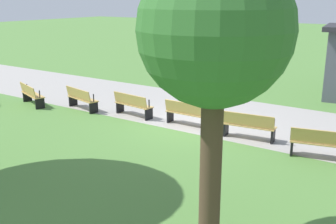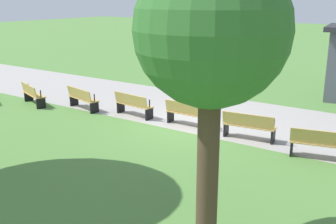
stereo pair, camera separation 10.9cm
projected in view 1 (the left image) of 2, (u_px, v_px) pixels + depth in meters
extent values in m
plane|color=#54843D|center=(188.00, 125.00, 14.34)|extent=(120.00, 120.00, 0.00)
cube|color=#A39E99|center=(213.00, 113.00, 15.86)|extent=(37.68, 5.19, 0.01)
cube|color=tan|center=(33.00, 95.00, 16.95)|extent=(1.71, 0.96, 0.04)
cube|color=tan|center=(28.00, 89.00, 16.76)|extent=(1.59, 0.65, 0.40)
cube|color=black|center=(27.00, 96.00, 17.60)|extent=(0.18, 0.37, 0.43)
cylinder|color=black|center=(27.00, 87.00, 17.50)|extent=(0.06, 0.06, 0.30)
cube|color=black|center=(40.00, 104.00, 16.42)|extent=(0.18, 0.37, 0.43)
cylinder|color=black|center=(40.00, 94.00, 16.32)|extent=(0.06, 0.06, 0.30)
cube|color=tan|center=(83.00, 99.00, 16.27)|extent=(1.71, 0.80, 0.04)
cube|color=tan|center=(78.00, 93.00, 16.07)|extent=(1.63, 0.47, 0.40)
cube|color=black|center=(73.00, 101.00, 16.87)|extent=(0.14, 0.38, 0.43)
cylinder|color=black|center=(73.00, 91.00, 16.77)|extent=(0.05, 0.05, 0.30)
cube|color=black|center=(94.00, 108.00, 15.80)|extent=(0.14, 0.38, 0.43)
cylinder|color=black|center=(94.00, 98.00, 15.70)|extent=(0.05, 0.05, 0.30)
cube|color=tan|center=(134.00, 105.00, 15.36)|extent=(1.69, 0.62, 0.04)
cube|color=tan|center=(130.00, 99.00, 15.14)|extent=(1.65, 0.29, 0.40)
cube|color=black|center=(120.00, 107.00, 15.90)|extent=(0.10, 0.38, 0.43)
cylinder|color=black|center=(120.00, 97.00, 15.80)|extent=(0.05, 0.05, 0.30)
cube|color=black|center=(149.00, 114.00, 14.94)|extent=(0.10, 0.38, 0.43)
cylinder|color=black|center=(149.00, 104.00, 14.85)|extent=(0.05, 0.05, 0.30)
cube|color=tan|center=(188.00, 113.00, 14.22)|extent=(1.65, 0.44, 0.04)
cube|color=tan|center=(186.00, 108.00, 13.99)|extent=(1.65, 0.10, 0.40)
cube|color=black|center=(170.00, 116.00, 14.69)|extent=(0.06, 0.37, 0.43)
cylinder|color=black|center=(171.00, 106.00, 14.60)|extent=(0.04, 0.04, 0.30)
cube|color=black|center=(208.00, 123.00, 13.87)|extent=(0.06, 0.37, 0.43)
cylinder|color=black|center=(208.00, 112.00, 13.78)|extent=(0.04, 0.04, 0.30)
cube|color=tan|center=(249.00, 125.00, 12.87)|extent=(1.69, 0.62, 0.04)
cube|color=tan|center=(248.00, 120.00, 12.63)|extent=(1.65, 0.29, 0.40)
cube|color=black|center=(226.00, 129.00, 13.27)|extent=(0.10, 0.38, 0.43)
cylinder|color=black|center=(227.00, 117.00, 13.18)|extent=(0.05, 0.05, 0.30)
cube|color=black|center=(273.00, 136.00, 12.59)|extent=(0.10, 0.38, 0.43)
cylinder|color=black|center=(274.00, 124.00, 12.50)|extent=(0.05, 0.05, 0.30)
cube|color=tan|center=(321.00, 143.00, 11.33)|extent=(1.71, 0.80, 0.04)
cube|color=tan|center=(322.00, 137.00, 11.08)|extent=(1.63, 0.47, 0.40)
cube|color=black|center=(292.00, 147.00, 11.65)|extent=(0.14, 0.38, 0.43)
cylinder|color=black|center=(293.00, 134.00, 11.56)|extent=(0.05, 0.05, 0.30)
cylinder|color=#4C3828|center=(211.00, 167.00, 7.05)|extent=(0.38, 0.38, 3.06)
sphere|color=#336B2D|center=(215.00, 29.00, 6.41)|extent=(2.53, 2.53, 2.53)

